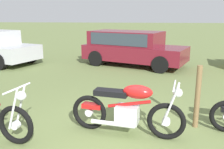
{
  "coord_description": "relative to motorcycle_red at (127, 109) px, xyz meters",
  "views": [
    {
      "loc": [
        0.21,
        -3.9,
        2.12
      ],
      "look_at": [
        -0.45,
        2.37,
        0.59
      ],
      "focal_mm": 39.99,
      "sensor_mm": 36.0,
      "label": 1
    }
  ],
  "objects": [
    {
      "name": "ground_plane",
      "position": [
        -0.05,
        -0.25,
        -0.48
      ],
      "size": [
        120.0,
        120.0,
        0.0
      ],
      "primitive_type": "plane",
      "color": "olive"
    },
    {
      "name": "motorcycle_red",
      "position": [
        0.0,
        0.0,
        0.0
      ],
      "size": [
        2.06,
        0.71,
        1.02
      ],
      "rotation": [
        0.0,
        0.0,
        -0.19
      ],
      "color": "black",
      "rests_on": "ground"
    },
    {
      "name": "car_burgundy",
      "position": [
        -0.16,
        6.31,
        0.35
      ],
      "size": [
        4.53,
        3.22,
        1.43
      ],
      "rotation": [
        0.0,
        0.0,
        -0.39
      ],
      "color": "maroon",
      "rests_on": "ground"
    },
    {
      "name": "fence_post_wooden",
      "position": [
        1.3,
        0.44,
        0.13
      ],
      "size": [
        0.1,
        0.1,
        1.21
      ],
      "primitive_type": "cylinder",
      "color": "brown",
      "rests_on": "ground"
    }
  ]
}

